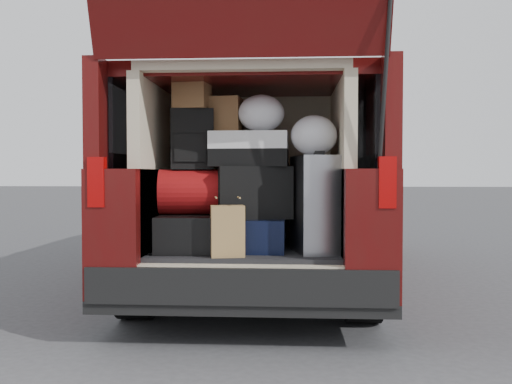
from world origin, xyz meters
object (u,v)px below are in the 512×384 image
(kraft_bag, at_px, (227,231))
(red_duffel, at_px, (194,192))
(backpack, at_px, (193,139))
(black_hardshell, at_px, (194,232))
(silver_roller, at_px, (316,204))
(black_soft_case, at_px, (254,192))
(twotone_duffel, at_px, (249,149))
(navy_hardshell, at_px, (255,234))

(kraft_bag, bearing_deg, red_duffel, 119.83)
(kraft_bag, relative_size, backpack, 0.78)
(backpack, bearing_deg, black_hardshell, -80.65)
(silver_roller, xyz_separation_m, black_soft_case, (-0.42, 0.07, 0.07))
(backpack, relative_size, twotone_duffel, 0.78)
(navy_hardshell, bearing_deg, black_soft_case, -174.26)
(red_duffel, bearing_deg, backpack, 113.54)
(black_soft_case, bearing_deg, black_hardshell, 170.39)
(silver_roller, relative_size, kraft_bag, 1.99)
(black_hardshell, xyz_separation_m, backpack, (-0.01, 0.03, 0.63))
(black_soft_case, xyz_separation_m, twotone_duffel, (-0.03, 0.01, 0.29))
(navy_hardshell, bearing_deg, twotone_duffel, 173.00)
(navy_hardshell, bearing_deg, black_hardshell, -176.75)
(silver_roller, xyz_separation_m, kraft_bag, (-0.56, -0.24, -0.16))
(black_hardshell, relative_size, black_soft_case, 1.24)
(black_hardshell, relative_size, backpack, 1.47)
(kraft_bag, height_order, twotone_duffel, twotone_duffel)
(silver_roller, relative_size, twotone_duffel, 1.22)
(twotone_duffel, bearing_deg, red_duffel, -176.27)
(backpack, xyz_separation_m, twotone_duffel, (0.39, -0.01, -0.07))
(kraft_bag, bearing_deg, black_hardshell, 121.13)
(red_duffel, xyz_separation_m, black_soft_case, (0.41, 0.00, -0.00))
(black_hardshell, distance_m, kraft_bag, 0.40)
(silver_roller, relative_size, backpack, 1.55)
(silver_roller, bearing_deg, black_soft_case, 159.39)
(navy_hardshell, height_order, twotone_duffel, twotone_duffel)
(kraft_bag, xyz_separation_m, twotone_duffel, (0.11, 0.31, 0.53))
(silver_roller, height_order, kraft_bag, silver_roller)
(black_soft_case, bearing_deg, backpack, 166.28)
(black_hardshell, xyz_separation_m, red_duffel, (0.00, 0.01, 0.27))
(black_hardshell, height_order, silver_roller, silver_roller)
(red_duffel, height_order, twotone_duffel, twotone_duffel)
(black_hardshell, bearing_deg, silver_roller, -5.71)
(navy_hardshell, height_order, red_duffel, red_duffel)
(red_duffel, height_order, backpack, backpack)
(black_soft_case, distance_m, backpack, 0.56)
(silver_roller, distance_m, backpack, 0.95)
(red_duffel, bearing_deg, black_soft_case, -6.94)
(red_duffel, bearing_deg, kraft_bag, -56.37)
(black_hardshell, distance_m, black_soft_case, 0.50)
(silver_roller, xyz_separation_m, red_duffel, (-0.83, 0.06, 0.08))
(black_hardshell, height_order, twotone_duffel, twotone_duffel)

